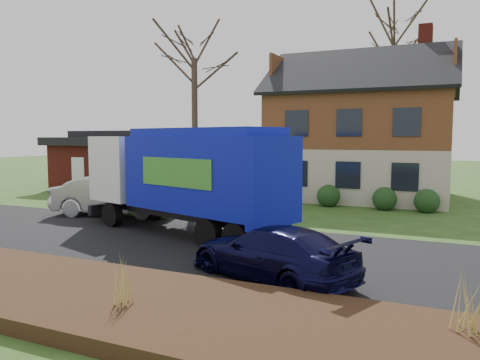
% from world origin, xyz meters
% --- Properties ---
extents(ground, '(120.00, 120.00, 0.00)m').
position_xyz_m(ground, '(0.00, 0.00, 0.00)').
color(ground, '#2C4717').
rests_on(ground, ground).
extents(road, '(80.00, 7.00, 0.02)m').
position_xyz_m(road, '(0.00, 0.00, 0.01)').
color(road, black).
rests_on(road, ground).
extents(mulch_verge, '(80.00, 3.50, 0.30)m').
position_xyz_m(mulch_verge, '(0.00, -5.30, 0.15)').
color(mulch_verge, black).
rests_on(mulch_verge, ground).
extents(main_house, '(12.95, 8.95, 9.26)m').
position_xyz_m(main_house, '(1.49, 13.91, 4.03)').
color(main_house, beige).
rests_on(main_house, ground).
extents(ranch_house, '(9.80, 8.20, 3.70)m').
position_xyz_m(ranch_house, '(-12.00, 13.00, 1.81)').
color(ranch_house, maroon).
rests_on(ranch_house, ground).
extents(garbage_truck, '(8.72, 4.67, 3.61)m').
position_xyz_m(garbage_truck, '(-1.64, 1.30, 2.08)').
color(garbage_truck, black).
rests_on(garbage_truck, ground).
extents(silver_sedan, '(5.49, 3.08, 1.71)m').
position_xyz_m(silver_sedan, '(-6.34, 3.33, 0.86)').
color(silver_sedan, '#A4A8AC').
rests_on(silver_sedan, ground).
extents(navy_wagon, '(4.72, 3.25, 1.27)m').
position_xyz_m(navy_wagon, '(2.79, -2.24, 0.63)').
color(navy_wagon, black).
rests_on(navy_wagon, ground).
extents(tree_front_west, '(3.38, 3.38, 10.03)m').
position_xyz_m(tree_front_west, '(-5.34, 8.32, 8.27)').
color(tree_front_west, '#3E2E25').
rests_on(tree_front_west, ground).
extents(tree_back, '(4.05, 4.05, 12.82)m').
position_xyz_m(tree_back, '(2.79, 20.66, 10.69)').
color(tree_back, '#413227').
rests_on(tree_back, ground).
extents(grass_clump_mid, '(0.33, 0.27, 0.91)m').
position_xyz_m(grass_clump_mid, '(1.21, -5.65, 0.76)').
color(grass_clump_mid, tan).
rests_on(grass_clump_mid, mulch_verge).
extents(grass_clump_east, '(0.35, 0.29, 0.88)m').
position_xyz_m(grass_clump_east, '(6.90, -4.47, 0.74)').
color(grass_clump_east, tan).
rests_on(grass_clump_east, mulch_verge).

